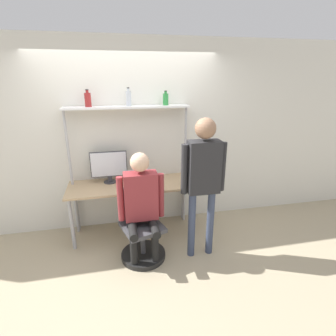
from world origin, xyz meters
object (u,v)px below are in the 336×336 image
office_chair (141,236)px  bottle_green (166,99)px  bottle_red (88,99)px  person_standing (203,172)px  person_seated (141,200)px  bottle_clear (129,98)px  cell_phone (159,185)px  laptop (139,182)px  monitor (109,166)px

office_chair → bottle_green: bearing=57.8°
bottle_red → person_standing: bearing=-33.7°
person_seated → bottle_clear: size_ratio=5.82×
person_seated → bottle_clear: (-0.04, 0.79, 1.10)m
cell_phone → bottle_green: bottle_green is taller
laptop → office_chair: laptop is taller
monitor → cell_phone: size_ratio=3.37×
cell_phone → bottle_red: (-0.85, 0.30, 1.14)m
bottle_clear → bottle_red: size_ratio=1.09×
bottle_green → office_chair: bearing=-122.2°
office_chair → person_seated: (0.01, -0.04, 0.53)m
laptop → cell_phone: laptop is taller
person_seated → bottle_red: size_ratio=6.36×
person_standing → bottle_clear: (-0.77, 0.86, 0.78)m
laptop → cell_phone: bearing=-8.8°
cell_phone → office_chair: 0.72m
person_standing → bottle_clear: bearing=131.9°
bottle_red → office_chair: bearing=-53.6°
monitor → person_seated: (0.36, -0.76, -0.20)m
bottle_green → bottle_clear: bearing=-180.0°
cell_phone → bottle_red: size_ratio=0.69×
person_standing → bottle_red: (-1.29, 0.86, 0.77)m
laptop → bottle_clear: 1.13m
laptop → office_chair: bearing=-93.9°
monitor → cell_phone: 0.75m
bottle_red → bottle_clear: bearing=-0.0°
cell_phone → person_seated: 0.57m
person_standing → bottle_clear: bottle_clear is taller
bottle_clear → cell_phone: bearing=-42.3°
laptop → cell_phone: 0.28m
cell_phone → bottle_red: 1.46m
monitor → bottle_red: size_ratio=2.33×
laptop → person_standing: person_standing is taller
office_chair → person_seated: size_ratio=0.66×
cell_phone → person_seated: (-0.29, -0.48, 0.04)m
bottle_clear → bottle_red: bearing=180.0°
bottle_clear → bottle_red: (-0.52, 0.00, -0.01)m
laptop → bottle_red: bottle_red is taller
person_seated → person_standing: person_standing is taller
laptop → monitor: bearing=148.5°
laptop → bottle_red: size_ratio=1.65×
person_standing → person_seated: bearing=174.3°
office_chair → person_seated: 0.53m
office_chair → bottle_clear: (-0.03, 0.74, 1.64)m
person_standing → monitor: bearing=142.7°
cell_phone → person_seated: size_ratio=0.11×
laptop → bottle_green: bearing=31.1°
monitor → bottle_red: (-0.20, 0.03, 0.90)m
bottle_clear → person_seated: bearing=-86.8°
bottle_clear → bottle_green: bottle_clear is taller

